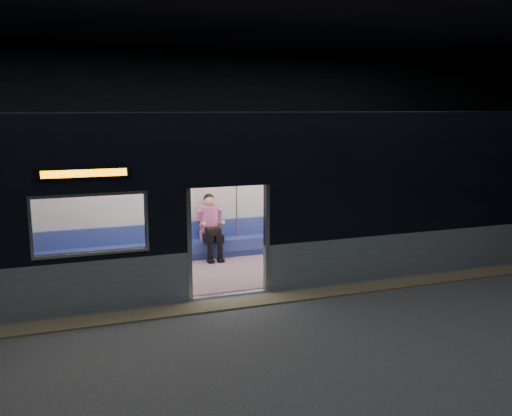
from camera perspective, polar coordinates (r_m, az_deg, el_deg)
station_floor at (r=9.29m, az=-0.96°, el=-11.23°), size 24.00×14.00×0.01m
station_envelope at (r=8.63m, az=-1.03°, el=12.02°), size 24.00×14.00×5.00m
tactile_strip at (r=9.77m, az=-1.99°, el=-9.99°), size 22.80×0.50×0.03m
metro_car at (r=11.18m, az=-5.09°, el=2.30°), size 18.00×3.04×3.35m
passenger at (r=12.39m, az=-4.84°, el=-1.61°), size 0.44×0.76×1.48m
handbag at (r=12.18m, az=-4.54°, el=-2.47°), size 0.32×0.28×0.16m
transit_map at (r=14.31m, az=12.38°, el=2.34°), size 0.96×0.03×0.62m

